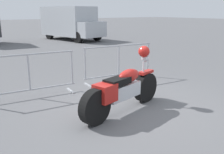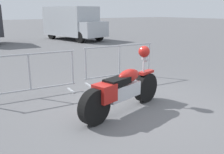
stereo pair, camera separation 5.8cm
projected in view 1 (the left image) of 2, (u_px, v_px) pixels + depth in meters
name	position (u px, v px, depth m)	size (l,w,h in m)	color
ground_plane	(135.00, 108.00, 5.37)	(120.00, 120.00, 0.00)	#5B5B5E
motorcycle	(123.00, 89.00, 5.06)	(2.26, 0.73, 1.29)	black
crowd_barrier_near	(29.00, 75.00, 5.86)	(2.23, 0.62, 1.07)	#9EA0A5
crowd_barrier_far	(119.00, 63.00, 7.30)	(2.23, 0.62, 1.07)	#9EA0A5
delivery_van	(70.00, 22.00, 17.74)	(2.96, 5.30, 2.31)	#B2B7BC
planter_island	(73.00, 31.00, 21.85)	(3.70, 3.70, 1.24)	#ADA89E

